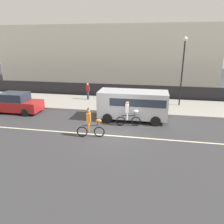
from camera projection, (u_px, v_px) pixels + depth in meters
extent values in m
plane|color=#38383A|center=(111.00, 132.00, 14.10)|extent=(80.00, 80.00, 0.00)
cube|color=beige|center=(110.00, 135.00, 13.63)|extent=(36.00, 0.14, 0.01)
cube|color=#9E9B93|center=(124.00, 104.00, 20.16)|extent=(60.00, 5.00, 0.15)
cube|color=black|center=(128.00, 91.00, 22.69)|extent=(40.00, 0.08, 1.40)
cube|color=beige|center=(108.00, 55.00, 30.47)|extent=(28.00, 8.00, 7.66)
torus|color=black|center=(99.00, 132.00, 13.34)|extent=(0.67, 0.17, 0.67)
torus|color=black|center=(82.00, 132.00, 13.37)|extent=(0.67, 0.17, 0.67)
cylinder|color=#4C2614|center=(90.00, 125.00, 13.23)|extent=(0.96, 0.20, 0.05)
cylinder|color=#4C2614|center=(88.00, 124.00, 13.20)|extent=(0.04, 0.04, 0.18)
cylinder|color=#4C2614|center=(97.00, 124.00, 13.18)|extent=(0.04, 0.04, 0.23)
cylinder|color=#4C2614|center=(97.00, 122.00, 13.14)|extent=(0.11, 0.50, 0.03)
ellipsoid|color=orange|center=(99.00, 121.00, 13.12)|extent=(0.39, 0.25, 0.24)
cube|color=orange|center=(89.00, 117.00, 13.07)|extent=(0.29, 0.35, 0.56)
sphere|color=#9E7051|center=(88.00, 111.00, 12.95)|extent=(0.22, 0.22, 0.22)
cone|color=#4C2614|center=(88.00, 108.00, 12.90)|extent=(0.14, 0.14, 0.16)
cylinder|color=orange|center=(89.00, 127.00, 13.11)|extent=(0.11, 0.11, 0.48)
cylinder|color=orange|center=(89.00, 125.00, 13.37)|extent=(0.11, 0.11, 0.48)
torus|color=black|center=(136.00, 121.00, 15.11)|extent=(0.67, 0.18, 0.67)
torus|color=black|center=(121.00, 121.00, 15.14)|extent=(0.67, 0.18, 0.67)
cylinder|color=black|center=(128.00, 116.00, 15.00)|extent=(0.96, 0.21, 0.05)
cylinder|color=black|center=(126.00, 114.00, 14.97)|extent=(0.04, 0.04, 0.18)
cylinder|color=black|center=(135.00, 114.00, 14.95)|extent=(0.04, 0.04, 0.23)
cylinder|color=black|center=(135.00, 112.00, 14.92)|extent=(0.11, 0.50, 0.03)
ellipsoid|color=white|center=(136.00, 111.00, 14.90)|extent=(0.39, 0.26, 0.24)
cube|color=white|center=(127.00, 108.00, 14.84)|extent=(0.29, 0.35, 0.56)
sphere|color=tan|center=(127.00, 103.00, 14.72)|extent=(0.22, 0.22, 0.22)
cone|color=black|center=(127.00, 100.00, 14.67)|extent=(0.14, 0.14, 0.16)
cylinder|color=white|center=(127.00, 117.00, 14.88)|extent=(0.11, 0.11, 0.48)
cylinder|color=white|center=(127.00, 115.00, 15.15)|extent=(0.11, 0.11, 0.48)
cube|color=silver|center=(133.00, 104.00, 16.06)|extent=(5.00, 2.00, 1.90)
cube|color=#283342|center=(138.00, 100.00, 15.88)|extent=(3.90, 2.02, 0.56)
cylinder|color=black|center=(156.00, 121.00, 15.09)|extent=(0.70, 0.22, 0.70)
cylinder|color=black|center=(155.00, 112.00, 16.96)|extent=(0.70, 0.22, 0.70)
cylinder|color=black|center=(108.00, 118.00, 15.69)|extent=(0.70, 0.22, 0.70)
cylinder|color=black|center=(113.00, 110.00, 17.56)|extent=(0.70, 0.22, 0.70)
cube|color=#AD1E1E|center=(17.00, 105.00, 18.01)|extent=(4.10, 1.72, 0.80)
cube|color=#232D3D|center=(14.00, 97.00, 17.80)|extent=(2.10, 1.58, 0.64)
cylinder|color=black|center=(25.00, 113.00, 17.07)|extent=(0.60, 0.20, 0.60)
cylinder|color=black|center=(36.00, 107.00, 18.68)|extent=(0.60, 0.20, 0.60)
cylinder|color=black|center=(10.00, 105.00, 19.13)|extent=(0.60, 0.20, 0.60)
cylinder|color=black|center=(182.00, 75.00, 18.84)|extent=(0.12, 0.12, 5.50)
sphere|color=#EAEACC|center=(185.00, 39.00, 17.95)|extent=(0.36, 0.36, 0.36)
cylinder|color=#33333D|center=(88.00, 95.00, 21.53)|extent=(0.20, 0.20, 0.85)
cube|color=#AD1E1E|center=(88.00, 88.00, 21.31)|extent=(0.32, 0.20, 0.56)
sphere|color=beige|center=(88.00, 84.00, 21.19)|extent=(0.20, 0.20, 0.20)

